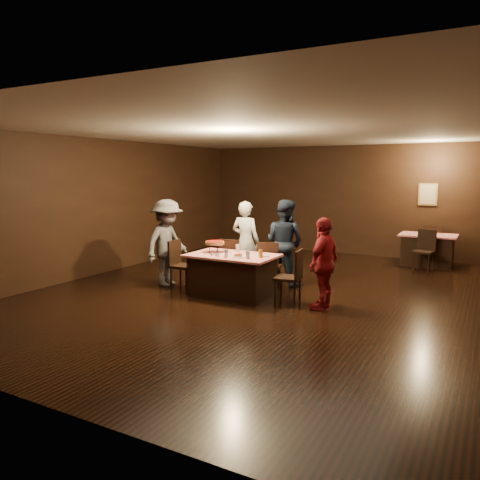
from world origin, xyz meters
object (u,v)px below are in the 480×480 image
chair_end_left (183,265)px  glass_front_left (226,253)px  plate_empty (263,255)px  back_table (427,250)px  chair_far_right (269,265)px  diner_white_jacket (246,241)px  diner_red_shirt (324,263)px  glass_amber (261,254)px  diner_navy_hoodie (285,242)px  glass_back (238,248)px  glass_front_right (248,255)px  diner_grey_knit (167,243)px  main_table (232,275)px  chair_far_left (233,262)px  chair_back_near (424,251)px  pizza_stand (215,243)px  chair_end_right (288,277)px  chair_back_far (431,243)px

chair_end_left → glass_front_left: bearing=-108.1°
plate_empty → glass_front_left: 0.68m
back_table → chair_far_right: chair_far_right is taller
back_table → diner_white_jacket: 4.76m
back_table → diner_red_shirt: bearing=-102.5°
chair_far_right → glass_amber: bearing=90.1°
diner_navy_hoodie → glass_back: diner_navy_hoodie is taller
diner_navy_hoodie → glass_front_right: size_ratio=12.32×
diner_grey_knit → plate_empty: bearing=-85.4°
main_table → glass_amber: 0.75m
plate_empty → chair_far_left: bearing=147.7°
chair_far_right → glass_back: chair_far_right is taller
diner_red_shirt → glass_front_left: bearing=-72.7°
plate_empty → diner_red_shirt: bearing=-7.3°
chair_far_right → chair_end_left: same height
main_table → glass_front_right: (0.45, -0.25, 0.46)m
back_table → chair_back_near: size_ratio=1.37×
main_table → chair_far_right: size_ratio=1.68×
diner_white_jacket → glass_front_left: bearing=104.6°
chair_far_left → chair_back_near: 4.57m
back_table → glass_back: bearing=-122.6°
glass_amber → back_table: bearing=65.5°
glass_front_right → glass_back: size_ratio=1.00×
main_table → glass_back: glass_back is taller
chair_end_left → main_table: bearing=-93.4°
diner_navy_hoodie → glass_amber: diner_navy_hoodie is taller
pizza_stand → chair_end_right: bearing=-1.9°
chair_end_right → glass_back: 1.24m
glass_back → diner_grey_knit: bearing=-171.6°
diner_white_jacket → diner_navy_hoodie: (0.84, 0.09, 0.03)m
chair_end_right → chair_back_far: (1.68, 5.33, 0.00)m
chair_back_near → diner_navy_hoodie: (-2.29, -2.77, 0.39)m
chair_far_left → diner_red_shirt: bearing=158.5°
main_table → chair_far_left: bearing=118.1°
diner_navy_hoodie → diner_white_jacket: bearing=17.3°
diner_navy_hoodie → glass_back: size_ratio=12.32×
chair_back_near → glass_front_right: chair_back_near is taller
diner_red_shirt → chair_far_left: bearing=-102.2°
plate_empty → glass_front_right: 0.42m
main_table → chair_end_right: chair_end_right is taller
diner_grey_knit → diner_red_shirt: 3.28m
diner_navy_hoodie → diner_red_shirt: size_ratio=1.13×
back_table → diner_grey_knit: size_ratio=0.75×
chair_end_left → chair_back_far: same height
chair_back_far → glass_front_right: chair_back_far is taller
chair_far_right → chair_far_left: bearing=-13.9°
chair_far_left → chair_far_right: bearing=177.8°
chair_far_left → chair_end_left: (-0.70, -0.75, 0.00)m
main_table → chair_far_left: 0.85m
chair_end_right → diner_white_jacket: 1.89m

